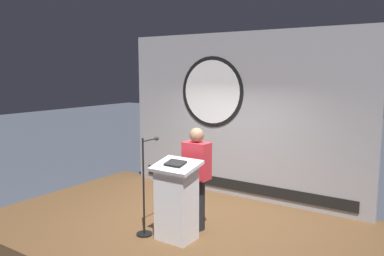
{
  "coord_description": "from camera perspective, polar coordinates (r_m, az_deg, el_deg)",
  "views": [
    {
      "loc": [
        3.46,
        -4.86,
        2.74
      ],
      "look_at": [
        0.2,
        -0.06,
        1.89
      ],
      "focal_mm": 36.99,
      "sensor_mm": 36.0,
      "label": 1
    }
  ],
  "objects": [
    {
      "name": "ground_plane",
      "position": [
        6.56,
        -1.19,
        -16.35
      ],
      "size": [
        40.0,
        40.0,
        0.0
      ],
      "primitive_type": "plane",
      "color": "#383D47"
    },
    {
      "name": "podium",
      "position": [
        5.79,
        -2.27,
        -10.49
      ],
      "size": [
        0.64,
        0.5,
        1.17
      ],
      "color": "silver",
      "rests_on": "stage_platform"
    },
    {
      "name": "microphone_stand",
      "position": [
        6.02,
        -6.68,
        -10.44
      ],
      "size": [
        0.24,
        0.47,
        1.47
      ],
      "color": "black",
      "rests_on": "stage_platform"
    },
    {
      "name": "stage_platform",
      "position": [
        6.5,
        -1.19,
        -15.15
      ],
      "size": [
        6.4,
        4.0,
        0.3
      ],
      "primitive_type": "cube",
      "color": "brown",
      "rests_on": "ground"
    },
    {
      "name": "banner_display",
      "position": [
        7.6,
        6.73,
        1.75
      ],
      "size": [
        4.98,
        0.12,
        3.15
      ],
      "color": "#9E9EA3",
      "rests_on": "stage_platform"
    },
    {
      "name": "speaker_person",
      "position": [
        6.08,
        0.66,
        -7.26
      ],
      "size": [
        0.4,
        0.26,
        1.59
      ],
      "color": "black",
      "rests_on": "stage_platform"
    }
  ]
}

